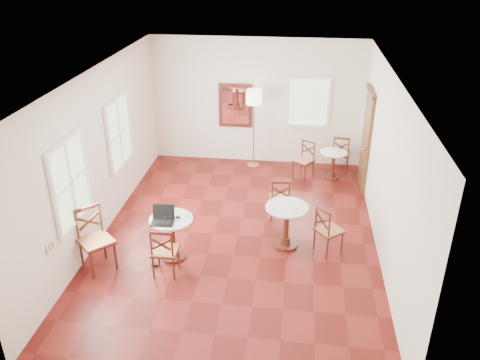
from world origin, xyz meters
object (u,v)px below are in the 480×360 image
(cafe_table_mid, at_px, (286,222))
(water_glass, at_px, (165,219))
(cafe_table_near, at_px, (172,234))
(floor_lamp, at_px, (254,102))
(chair_back_b, at_px, (304,160))
(laptop, at_px, (163,218))
(chair_near_a, at_px, (165,251))
(power_adapter, at_px, (155,265))
(chair_near_b, at_px, (95,240))
(navy_mug, at_px, (171,217))
(chair_mid_a, at_px, (280,198))
(mouse, at_px, (178,217))
(chair_mid_b, at_px, (328,230))
(cafe_table_back, at_px, (333,162))
(chair_back_a, at_px, (341,153))

(cafe_table_mid, relative_size, water_glass, 8.34)
(cafe_table_mid, bearing_deg, cafe_table_near, -162.45)
(cafe_table_mid, bearing_deg, floor_lamp, 105.17)
(chair_back_b, bearing_deg, laptop, -87.58)
(chair_near_a, relative_size, floor_lamp, 0.47)
(cafe_table_mid, bearing_deg, power_adapter, -157.43)
(chair_near_b, height_order, chair_back_b, chair_near_b)
(chair_back_b, distance_m, navy_mug, 4.16)
(laptop, relative_size, navy_mug, 3.79)
(chair_mid_a, distance_m, mouse, 2.27)
(cafe_table_near, distance_m, chair_back_b, 4.13)
(chair_back_b, xyz_separation_m, floor_lamp, (-1.21, 0.47, 1.16))
(chair_mid_b, bearing_deg, cafe_table_back, -44.08)
(chair_mid_a, height_order, navy_mug, chair_mid_a)
(cafe_table_mid, xyz_separation_m, cafe_table_back, (0.95, 2.93, -0.09))
(chair_near_b, bearing_deg, water_glass, -29.91)
(cafe_table_near, relative_size, chair_back_a, 0.86)
(laptop, height_order, navy_mug, laptop)
(chair_back_b, bearing_deg, water_glass, -87.20)
(cafe_table_near, xyz_separation_m, chair_mid_b, (2.62, 0.49, -0.03))
(chair_mid_a, bearing_deg, floor_lamp, -78.93)
(cafe_table_near, height_order, chair_back_a, chair_back_a)
(laptop, relative_size, water_glass, 3.98)
(chair_back_b, relative_size, laptop, 2.26)
(cafe_table_mid, xyz_separation_m, mouse, (-1.79, -0.57, 0.29))
(chair_near_a, distance_m, chair_near_b, 1.17)
(cafe_table_mid, distance_m, chair_back_b, 2.91)
(chair_back_b, bearing_deg, mouse, -86.06)
(chair_near_b, relative_size, chair_mid_b, 1.21)
(cafe_table_back, bearing_deg, chair_near_a, -125.50)
(chair_mid_a, bearing_deg, mouse, 37.03)
(chair_near_a, distance_m, chair_mid_a, 2.69)
(chair_mid_b, height_order, floor_lamp, floor_lamp)
(chair_back_a, relative_size, floor_lamp, 0.48)
(chair_mid_a, bearing_deg, chair_back_b, -109.73)
(cafe_table_back, distance_m, mouse, 4.46)
(cafe_table_near, bearing_deg, mouse, 16.54)
(chair_back_b, bearing_deg, floor_lamp, -166.43)
(laptop, height_order, mouse, laptop)
(laptop, bearing_deg, navy_mug, 32.33)
(cafe_table_near, height_order, water_glass, water_glass)
(mouse, relative_size, water_glass, 0.87)
(power_adapter, bearing_deg, chair_mid_a, 43.16)
(cafe_table_mid, xyz_separation_m, laptop, (-2.00, -0.70, 0.34))
(chair_mid_a, height_order, power_adapter, chair_mid_a)
(cafe_table_mid, xyz_separation_m, chair_mid_b, (0.72, -0.11, -0.05))
(floor_lamp, xyz_separation_m, water_glass, (-1.06, -4.08, -0.77))
(floor_lamp, bearing_deg, chair_mid_a, -72.55)
(floor_lamp, bearing_deg, power_adapter, -106.18)
(water_glass, bearing_deg, chair_back_a, 52.40)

